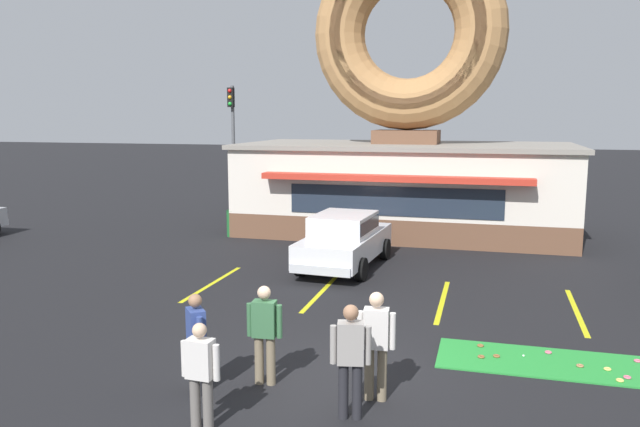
% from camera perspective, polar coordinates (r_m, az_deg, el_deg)
% --- Properties ---
extents(ground_plane, '(160.00, 160.00, 0.00)m').
position_cam_1_polar(ground_plane, '(10.91, 1.15, -14.80)').
color(ground_plane, black).
extents(donut_shop_building, '(12.30, 6.75, 10.96)m').
position_cam_1_polar(donut_shop_building, '(23.84, 7.91, 7.27)').
color(donut_shop_building, brown).
rests_on(donut_shop_building, ground).
extents(putting_mat, '(4.10, 1.47, 0.03)m').
position_cam_1_polar(putting_mat, '(12.19, 20.64, -12.70)').
color(putting_mat, green).
rests_on(putting_mat, ground).
extents(mini_donut_near_left, '(0.13, 0.13, 0.04)m').
position_cam_1_polar(mini_donut_near_left, '(11.81, 25.74, -13.57)').
color(mini_donut_near_left, '#E5C666').
rests_on(mini_donut_near_left, putting_mat).
extents(mini_donut_near_right, '(0.13, 0.13, 0.04)m').
position_cam_1_polar(mini_donut_near_right, '(12.02, 14.52, -12.55)').
color(mini_donut_near_right, brown).
rests_on(mini_donut_near_right, putting_mat).
extents(mini_donut_mid_left, '(0.13, 0.13, 0.04)m').
position_cam_1_polar(mini_donut_mid_left, '(12.59, 20.15, -11.82)').
color(mini_donut_mid_left, '#D8667F').
rests_on(mini_donut_mid_left, putting_mat).
extents(mini_donut_mid_centre, '(0.13, 0.13, 0.04)m').
position_cam_1_polar(mini_donut_mid_centre, '(11.98, 26.28, -13.28)').
color(mini_donut_mid_centre, '#D8667F').
rests_on(mini_donut_mid_centre, putting_mat).
extents(mini_donut_mid_right, '(0.13, 0.13, 0.04)m').
position_cam_1_polar(mini_donut_mid_right, '(12.16, 22.67, -12.72)').
color(mini_donut_mid_right, '#A5724C').
rests_on(mini_donut_mid_right, putting_mat).
extents(mini_donut_far_left, '(0.13, 0.13, 0.04)m').
position_cam_1_polar(mini_donut_far_left, '(12.55, 14.46, -11.61)').
color(mini_donut_far_left, brown).
rests_on(mini_donut_far_left, putting_mat).
extents(mini_donut_far_centre, '(0.13, 0.13, 0.04)m').
position_cam_1_polar(mini_donut_far_centre, '(12.80, 27.04, -11.91)').
color(mini_donut_far_centre, '#D8667F').
rests_on(mini_donut_far_centre, putting_mat).
extents(mini_donut_far_right, '(0.13, 0.13, 0.04)m').
position_cam_1_polar(mini_donut_far_right, '(12.20, 24.80, -12.78)').
color(mini_donut_far_right, '#E5C666').
rests_on(mini_donut_far_right, putting_mat).
extents(mini_donut_extra, '(0.13, 0.13, 0.04)m').
position_cam_1_polar(mini_donut_extra, '(12.12, 15.84, -12.42)').
color(mini_donut_extra, brown).
rests_on(mini_donut_extra, putting_mat).
extents(golf_ball, '(0.04, 0.04, 0.04)m').
position_cam_1_polar(golf_ball, '(12.26, 18.11, -12.25)').
color(golf_ball, white).
rests_on(golf_ball, putting_mat).
extents(car_white, '(2.21, 4.67, 1.60)m').
position_cam_1_polar(car_white, '(18.16, 2.26, -2.26)').
color(car_white, silver).
rests_on(car_white, ground).
extents(pedestrian_blue_sweater_man, '(0.43, 0.48, 1.63)m').
position_cam_1_polar(pedestrian_blue_sweater_man, '(10.25, -11.24, -11.15)').
color(pedestrian_blue_sweater_man, '#232328').
rests_on(pedestrian_blue_sweater_man, ground).
extents(pedestrian_hooded_kid, '(0.59, 0.27, 1.67)m').
position_cam_1_polar(pedestrian_hooded_kid, '(10.39, -5.09, -10.58)').
color(pedestrian_hooded_kid, '#7F7056').
rests_on(pedestrian_hooded_kid, ground).
extents(pedestrian_leather_jacket_man, '(0.59, 0.27, 1.74)m').
position_cam_1_polar(pedestrian_leather_jacket_man, '(9.83, 5.15, -11.49)').
color(pedestrian_leather_jacket_man, '#7F7056').
rests_on(pedestrian_leather_jacket_man, ground).
extents(pedestrian_clipboard_woman, '(0.60, 0.26, 1.56)m').
position_cam_1_polar(pedestrian_clipboard_woman, '(9.14, -10.86, -13.99)').
color(pedestrian_clipboard_woman, slate).
rests_on(pedestrian_clipboard_woman, ground).
extents(pedestrian_beanie_man, '(0.59, 0.31, 1.72)m').
position_cam_1_polar(pedestrian_beanie_man, '(9.24, 2.81, -12.87)').
color(pedestrian_beanie_man, '#232328').
rests_on(pedestrian_beanie_man, ground).
extents(trash_bin, '(0.57, 0.57, 0.97)m').
position_cam_1_polar(trash_bin, '(23.15, -7.84, -0.85)').
color(trash_bin, '#1E662D').
rests_on(trash_bin, ground).
extents(traffic_light_pole, '(0.28, 0.47, 5.80)m').
position_cam_1_polar(traffic_light_pole, '(30.04, -8.00, 7.53)').
color(traffic_light_pole, '#595B60').
rests_on(traffic_light_pole, ground).
extents(parking_stripe_far_left, '(0.12, 3.60, 0.01)m').
position_cam_1_polar(parking_stripe_far_left, '(16.84, -9.81, -6.32)').
color(parking_stripe_far_left, yellow).
rests_on(parking_stripe_far_left, ground).
extents(parking_stripe_left, '(0.12, 3.60, 0.01)m').
position_cam_1_polar(parking_stripe_left, '(15.83, 0.16, -7.16)').
color(parking_stripe_left, yellow).
rests_on(parking_stripe_left, ground).
extents(parking_stripe_mid_left, '(0.12, 3.60, 0.01)m').
position_cam_1_polar(parking_stripe_mid_left, '(15.36, 11.13, -7.85)').
color(parking_stripe_mid_left, yellow).
rests_on(parking_stripe_mid_left, ground).
extents(parking_stripe_centre, '(0.12, 3.60, 0.01)m').
position_cam_1_polar(parking_stripe_centre, '(15.46, 22.40, -8.25)').
color(parking_stripe_centre, yellow).
rests_on(parking_stripe_centre, ground).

